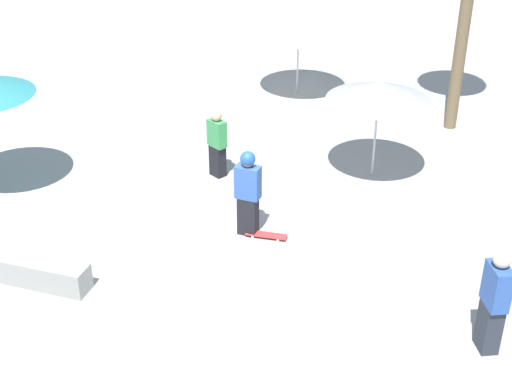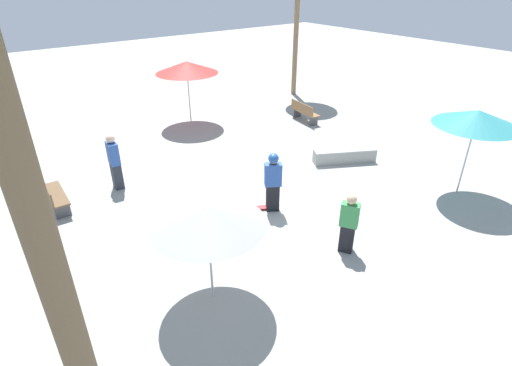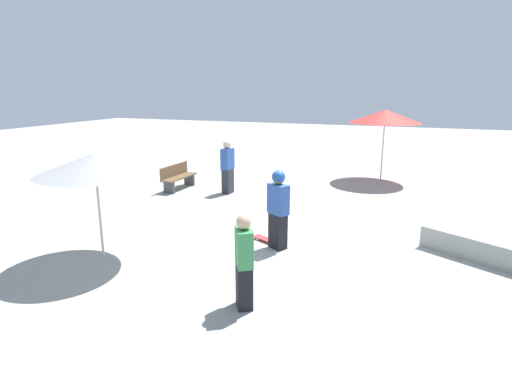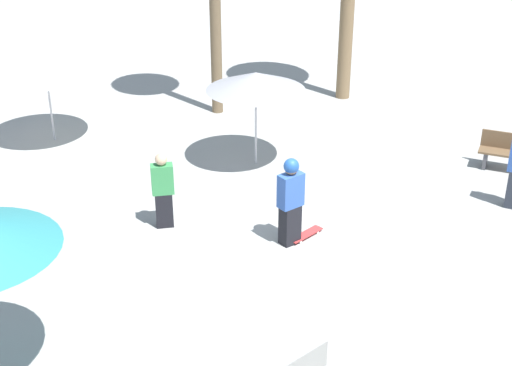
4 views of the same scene
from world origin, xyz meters
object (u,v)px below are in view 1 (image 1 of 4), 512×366
object	(u,v)px
bystander_far	(217,144)
skateboard	(266,235)
skater_main	(248,190)
shade_umbrella_white	(299,27)
concrete_ledge	(30,271)
shade_umbrella_grey	(379,91)
bystander_watching	(494,301)

from	to	relation	value
bystander_far	skateboard	bearing A→B (deg)	-20.04
skater_main	shade_umbrella_white	distance (m)	7.68
skateboard	shade_umbrella_white	bearing A→B (deg)	96.38
shade_umbrella_white	bystander_far	bearing A→B (deg)	57.62
skater_main	skateboard	xyz separation A→B (m)	(-0.31, 0.23, -0.88)
concrete_ledge	shade_umbrella_grey	bearing A→B (deg)	-158.98
skater_main	bystander_far	distance (m)	2.53
concrete_ledge	skater_main	bearing A→B (deg)	-167.58
skateboard	concrete_ledge	xyz separation A→B (m)	(4.30, 0.65, 0.18)
concrete_ledge	bystander_watching	xyz separation A→B (m)	(-6.99, 3.04, 0.64)
bystander_watching	concrete_ledge	bearing A→B (deg)	-108.76
skater_main	concrete_ledge	world-z (taller)	skater_main
skateboard	bystander_watching	size ratio (longest dim) A/B	0.46
skater_main	shade_umbrella_grey	bearing A→B (deg)	62.93
shade_umbrella_white	skateboard	bearing A→B (deg)	72.10
concrete_ledge	bystander_far	xyz separation A→B (m)	(-3.75, -3.39, 0.54)
skater_main	bystander_far	size ratio (longest dim) A/B	1.12
skateboard	shade_umbrella_grey	size ratio (longest dim) A/B	0.36
concrete_ledge	shade_umbrella_white	xyz separation A→B (m)	(-6.68, -8.01, 1.70)
shade_umbrella_white	bystander_watching	size ratio (longest dim) A/B	1.43
shade_umbrella_white	bystander_far	xyz separation A→B (m)	(2.93, 4.62, -1.16)
skater_main	concrete_ledge	distance (m)	4.15
skateboard	bystander_far	size ratio (longest dim) A/B	0.52
shade_umbrella_grey	skater_main	bearing A→B (deg)	30.64
skater_main	shade_umbrella_grey	world-z (taller)	shade_umbrella_grey
concrete_ledge	shade_umbrella_grey	xyz separation A→B (m)	(-7.14, -2.74, 1.77)
skateboard	bystander_far	world-z (taller)	bystander_far
concrete_ledge	shade_umbrella_grey	size ratio (longest dim) A/B	0.95
bystander_watching	bystander_far	distance (m)	7.20
skater_main	bystander_watching	distance (m)	4.93
shade_umbrella_white	concrete_ledge	bearing A→B (deg)	50.16
concrete_ledge	shade_umbrella_white	bearing A→B (deg)	-129.84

